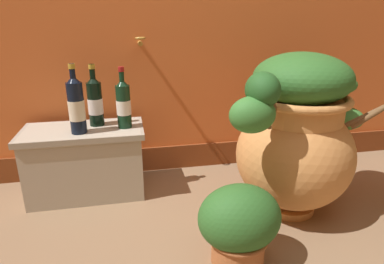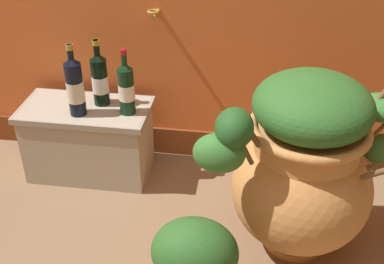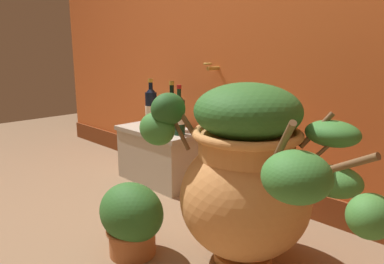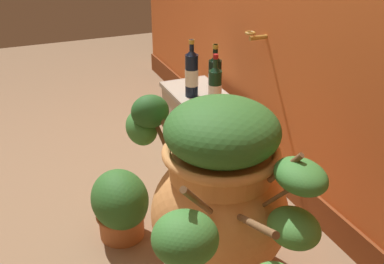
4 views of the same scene
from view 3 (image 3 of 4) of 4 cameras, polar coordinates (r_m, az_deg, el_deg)
name	(u,v)px [view 3 (image 3 of 4)]	position (r m, az deg, el deg)	size (l,w,h in m)	color
ground_plane	(91,264)	(1.76, -15.51, -19.19)	(7.00, 7.00, 0.00)	#896B4C
terracotta_urn	(248,175)	(1.56, 8.66, -6.60)	(1.02, 0.69, 0.79)	#D68E4C
stone_ledge	(160,153)	(2.56, -5.01, -3.31)	(0.63, 0.32, 0.38)	#B2A893
wine_bottle_left	(151,109)	(2.46, -6.37, 3.64)	(0.08, 0.08, 0.35)	black
wine_bottle_middle	(172,110)	(2.47, -3.13, 3.49)	(0.08, 0.08, 0.33)	black
wine_bottle_right	(179,114)	(2.32, -2.00, 2.79)	(0.08, 0.08, 0.32)	black
potted_shrub	(132,218)	(1.71, -9.39, -13.13)	(0.33, 0.26, 0.34)	#B26638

